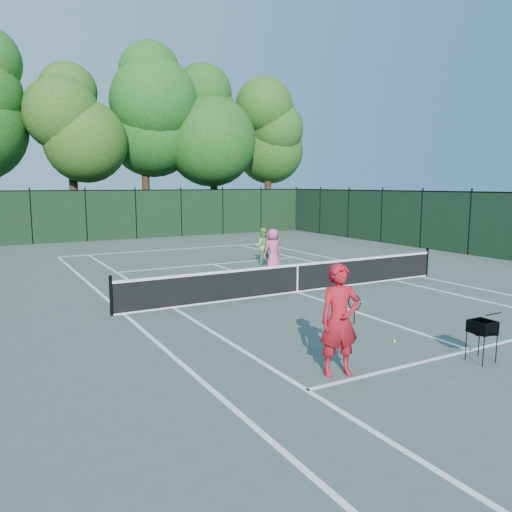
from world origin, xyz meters
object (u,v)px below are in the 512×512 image
coach (340,320)px  loose_ball_midcourt (394,341)px  player_pink (273,250)px  ball_hopper (482,327)px  player_green (262,246)px

coach → loose_ball_midcourt: bearing=35.8°
player_pink → ball_hopper: 10.93m
coach → loose_ball_midcourt: 2.54m
player_green → ball_hopper: bearing=101.7°
player_pink → ball_hopper: (-1.84, -10.77, -0.15)m
loose_ball_midcourt → player_green: bearing=74.8°
player_pink → ball_hopper: player_pink is taller
coach → player_pink: coach is taller
coach → ball_hopper: (2.82, -0.81, -0.33)m
ball_hopper → loose_ball_midcourt: size_ratio=11.90×
coach → loose_ball_midcourt: coach is taller
player_green → loose_ball_midcourt: size_ratio=22.76×
ball_hopper → loose_ball_midcourt: 1.88m
coach → loose_ball_midcourt: size_ratio=29.64×
player_pink → ball_hopper: size_ratio=2.04×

